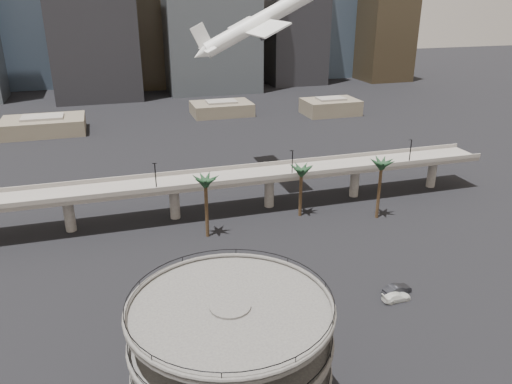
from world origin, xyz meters
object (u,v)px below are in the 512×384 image
object	(u,v)px
car_c	(396,297)
car_b	(397,289)
car_a	(212,321)
airborne_jet	(258,23)
overpass	(223,182)
parking_ramp	(231,355)

from	to	relation	value
car_c	car_b	bearing A→B (deg)	-35.46
car_a	car_b	world-z (taller)	car_b
airborne_jet	car_c	bearing A→B (deg)	-85.66
airborne_jet	car_b	bearing A→B (deg)	-84.40
airborne_jet	overpass	bearing A→B (deg)	-129.52
overpass	car_b	world-z (taller)	overpass
parking_ramp	car_a	size ratio (longest dim) A/B	4.59
airborne_jet	car_c	size ratio (longest dim) A/B	6.80
parking_ramp	car_c	world-z (taller)	parking_ramp
overpass	car_a	size ratio (longest dim) A/B	26.86
overpass	airborne_jet	world-z (taller)	airborne_jet
car_a	overpass	bearing A→B (deg)	-27.01
car_c	parking_ramp	bearing A→B (deg)	115.02
overpass	airborne_jet	size ratio (longest dim) A/B	3.91
car_b	car_c	xyz separation A→B (m)	(-1.13, -1.73, -0.12)
airborne_jet	car_b	world-z (taller)	airborne_jet
overpass	car_a	world-z (taller)	overpass
overpass	car_b	xyz separation A→B (m)	(19.88, -40.96, -6.51)
overpass	car_c	distance (m)	47.09
airborne_jet	car_a	world-z (taller)	airborne_jet
parking_ramp	car_c	distance (m)	36.84
car_b	overpass	bearing A→B (deg)	16.94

